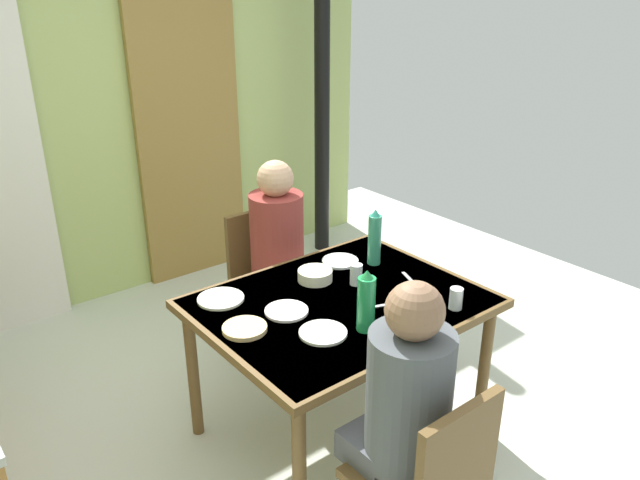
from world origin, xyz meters
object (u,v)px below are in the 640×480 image
(chair_near_diner, at_px, (430,480))
(serving_bowl_center, at_px, (315,275))
(person_far_diner, at_px, (278,237))
(water_bottle_green_near, at_px, (366,302))
(dining_table, at_px, (340,314))
(water_bottle_green_far, at_px, (375,238))
(chair_far_diner, at_px, (266,275))
(person_near_diner, at_px, (406,395))

(chair_near_diner, xyz_separation_m, serving_bowl_center, (0.34, 1.08, 0.27))
(person_far_diner, xyz_separation_m, water_bottle_green_near, (-0.24, -0.98, 0.09))
(dining_table, bearing_deg, water_bottle_green_far, 26.36)
(chair_far_diner, height_order, serving_bowl_center, chair_far_diner)
(water_bottle_green_far, xyz_separation_m, serving_bowl_center, (-0.36, 0.04, -0.11))
(serving_bowl_center, bearing_deg, person_far_diner, 75.94)
(chair_far_diner, bearing_deg, water_bottle_green_far, 109.85)
(chair_near_diner, bearing_deg, chair_far_diner, 74.81)
(person_near_diner, distance_m, water_bottle_green_near, 0.51)
(dining_table, bearing_deg, chair_near_diner, -109.89)
(dining_table, relative_size, water_bottle_green_far, 4.25)
(serving_bowl_center, bearing_deg, dining_table, -98.12)
(chair_far_diner, bearing_deg, chair_near_diner, 74.81)
(person_near_diner, bearing_deg, water_bottle_green_far, 52.41)
(water_bottle_green_near, height_order, serving_bowl_center, water_bottle_green_near)
(person_far_diner, bearing_deg, chair_far_diner, -90.00)
(person_far_diner, relative_size, water_bottle_green_far, 2.59)
(dining_table, height_order, water_bottle_green_far, water_bottle_green_far)
(water_bottle_green_near, xyz_separation_m, water_bottle_green_far, (0.48, 0.46, 0.01))
(chair_near_diner, relative_size, water_bottle_green_far, 2.92)
(chair_far_diner, xyz_separation_m, water_bottle_green_near, (-0.24, -1.11, 0.38))
(water_bottle_green_near, xyz_separation_m, serving_bowl_center, (0.12, 0.49, -0.10))
(serving_bowl_center, bearing_deg, water_bottle_green_far, -5.60)
(dining_table, xyz_separation_m, water_bottle_green_near, (-0.08, -0.26, 0.20))
(chair_near_diner, relative_size, serving_bowl_center, 5.12)
(person_near_diner, xyz_separation_m, serving_bowl_center, (0.34, 0.94, -0.01))
(chair_near_diner, relative_size, person_far_diner, 1.13)
(chair_near_diner, height_order, water_bottle_green_far, water_bottle_green_far)
(dining_table, bearing_deg, serving_bowl_center, 81.88)
(water_bottle_green_near, bearing_deg, water_bottle_green_far, 43.83)
(chair_far_diner, xyz_separation_m, person_far_diner, (-0.00, -0.14, 0.28))
(water_bottle_green_near, bearing_deg, chair_far_diner, 77.88)
(water_bottle_green_far, bearing_deg, serving_bowl_center, 174.40)
(dining_table, distance_m, person_near_diner, 0.79)
(dining_table, distance_m, serving_bowl_center, 0.25)
(person_near_diner, bearing_deg, chair_near_diner, -90.00)
(water_bottle_green_far, bearing_deg, chair_far_diner, 109.85)
(person_near_diner, distance_m, water_bottle_green_far, 1.15)
(chair_far_diner, relative_size, person_far_diner, 1.13)
(dining_table, xyz_separation_m, person_far_diner, (0.15, 0.71, 0.11))
(chair_near_diner, xyz_separation_m, water_bottle_green_far, (0.70, 1.05, 0.39))
(chair_far_diner, relative_size, person_near_diner, 1.13)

